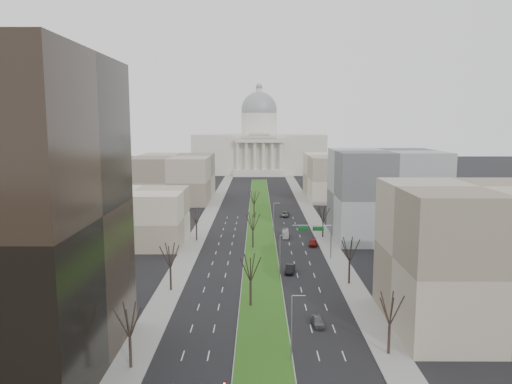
{
  "coord_description": "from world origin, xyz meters",
  "views": [
    {
      "loc": [
        -0.76,
        -42.71,
        31.64
      ],
      "look_at": [
        -1.32,
        108.31,
        10.36
      ],
      "focal_mm": 35.0,
      "sensor_mm": 36.0,
      "label": 1
    }
  ],
  "objects_px": {
    "car_grey_near": "(318,321)",
    "box_van": "(285,233)",
    "car_red": "(313,243)",
    "car_black": "(290,269)",
    "car_grey_far": "(285,214)"
  },
  "relations": [
    {
      "from": "car_black",
      "to": "car_grey_far",
      "type": "height_order",
      "value": "car_black"
    },
    {
      "from": "car_grey_near",
      "to": "car_black",
      "type": "distance_m",
      "value": 27.67
    },
    {
      "from": "car_grey_far",
      "to": "car_red",
      "type": "bearing_deg",
      "value": -74.11
    },
    {
      "from": "car_black",
      "to": "car_grey_near",
      "type": "bearing_deg",
      "value": -74.66
    },
    {
      "from": "car_grey_near",
      "to": "box_van",
      "type": "relative_size",
      "value": 0.59
    },
    {
      "from": "car_grey_far",
      "to": "box_van",
      "type": "bearing_deg",
      "value": -84.2
    },
    {
      "from": "box_van",
      "to": "car_black",
      "type": "bearing_deg",
      "value": -89.52
    },
    {
      "from": "car_black",
      "to": "car_red",
      "type": "xyz_separation_m",
      "value": [
        7.44,
        23.34,
        -0.08
      ]
    },
    {
      "from": "car_red",
      "to": "car_grey_far",
      "type": "relative_size",
      "value": 0.92
    },
    {
      "from": "car_black",
      "to": "box_van",
      "type": "distance_m",
      "value": 33.01
    },
    {
      "from": "car_grey_near",
      "to": "car_red",
      "type": "relative_size",
      "value": 0.82
    },
    {
      "from": "car_grey_near",
      "to": "car_red",
      "type": "distance_m",
      "value": 51.12
    },
    {
      "from": "car_grey_near",
      "to": "box_van",
      "type": "xyz_separation_m",
      "value": [
        -1.74,
        60.55,
        0.27
      ]
    },
    {
      "from": "car_black",
      "to": "car_grey_far",
      "type": "bearing_deg",
      "value": 97.86
    },
    {
      "from": "car_red",
      "to": "car_grey_far",
      "type": "bearing_deg",
      "value": 104.89
    }
  ]
}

